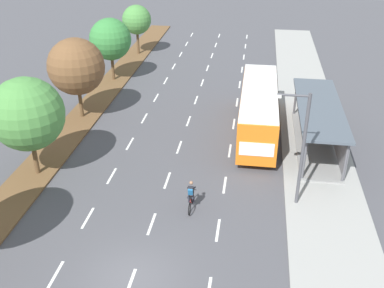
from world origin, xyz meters
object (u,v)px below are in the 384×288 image
(bus, at_px, (259,107))
(median_tree_fifth, at_px, (137,20))
(cyclist, at_px, (191,196))
(streetlight, at_px, (300,143))
(bus_shelter, at_px, (322,122))
(median_tree_second, at_px, (27,114))
(median_tree_fourth, at_px, (110,39))
(median_tree_third, at_px, (76,67))

(bus, relative_size, median_tree_fifth, 2.15)
(cyclist, relative_size, streetlight, 0.28)
(cyclist, height_order, streetlight, streetlight)
(bus_shelter, relative_size, streetlight, 1.60)
(median_tree_second, xyz_separation_m, streetlight, (15.49, -0.93, -0.20))
(bus, distance_m, median_tree_fourth, 16.52)
(median_tree_fourth, relative_size, median_tree_fifth, 1.09)
(median_tree_fifth, height_order, streetlight, streetlight)
(cyclist, relative_size, median_tree_third, 0.30)
(median_tree_third, bearing_deg, median_tree_second, -88.12)
(median_tree_third, bearing_deg, streetlight, -30.73)
(bus, bearing_deg, median_tree_fifth, 127.26)
(bus_shelter, bearing_deg, streetlight, -106.25)
(bus, xyz_separation_m, median_tree_fourth, (-13.64, 9.14, 1.87))
(bus, relative_size, median_tree_third, 1.83)
(median_tree_second, xyz_separation_m, median_tree_fifth, (-0.05, 25.35, -0.29))
(median_tree_third, height_order, streetlight, streetlight)
(bus_shelter, height_order, median_tree_fourth, median_tree_fourth)
(median_tree_second, xyz_separation_m, median_tree_third, (-0.28, 8.45, 0.06))
(bus_shelter, xyz_separation_m, cyclist, (-7.68, -8.46, -1.08))
(bus_shelter, xyz_separation_m, median_tree_fourth, (-17.92, 10.59, 2.07))
(cyclist, distance_m, streetlight, 6.49)
(streetlight, bearing_deg, median_tree_fourth, 131.56)
(bus, bearing_deg, median_tree_third, 177.10)
(median_tree_second, bearing_deg, cyclist, -12.21)
(bus, height_order, median_tree_second, median_tree_second)
(median_tree_fifth, bearing_deg, bus, -52.74)
(streetlight, bearing_deg, bus, 104.02)
(bus, bearing_deg, streetlight, -75.98)
(bus, height_order, streetlight, streetlight)
(bus, relative_size, streetlight, 1.74)
(median_tree_second, bearing_deg, bus_shelter, 19.73)
(bus_shelter, distance_m, cyclist, 11.48)
(bus, distance_m, cyclist, 10.55)
(cyclist, height_order, median_tree_second, median_tree_second)
(median_tree_second, bearing_deg, median_tree_third, 91.88)
(median_tree_second, bearing_deg, median_tree_fifth, 90.12)
(bus_shelter, distance_m, median_tree_third, 18.15)
(median_tree_second, height_order, streetlight, streetlight)
(median_tree_fourth, bearing_deg, median_tree_second, -88.93)
(median_tree_fourth, relative_size, streetlight, 0.88)
(streetlight, bearing_deg, median_tree_third, 149.27)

